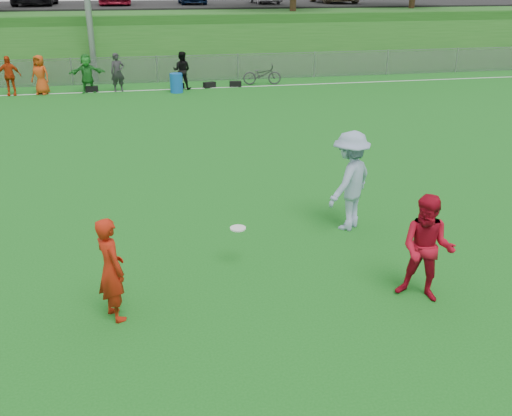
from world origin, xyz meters
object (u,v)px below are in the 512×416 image
object	(u,v)px
recycling_bin	(176,83)
frisbee	(238,228)
bicycle	(262,74)
player_red_center	(427,249)
player_blue	(350,181)
player_red_left	(111,269)

from	to	relation	value
recycling_bin	frisbee	bearing A→B (deg)	-90.46
bicycle	player_red_center	bearing A→B (deg)	-178.43
player_red_center	frisbee	size ratio (longest dim) A/B	6.24
player_blue	frisbee	distance (m)	2.82
player_red_center	bicycle	world-z (taller)	player_red_center
player_red_left	player_blue	world-z (taller)	player_blue
player_blue	bicycle	distance (m)	16.94
frisbee	recycling_bin	xyz separation A→B (m)	(0.14, 16.85, -0.33)
player_red_center	bicycle	size ratio (longest dim) A/B	0.98
recycling_bin	player_blue	bearing A→B (deg)	-81.33
player_blue	frisbee	size ratio (longest dim) A/B	7.22
player_blue	frisbee	bearing A→B (deg)	-14.83
recycling_bin	bicycle	xyz separation A→B (m)	(4.19, 1.23, 0.05)
player_red_left	frisbee	size ratio (longest dim) A/B	5.80
bicycle	recycling_bin	bearing A→B (deg)	112.49
player_blue	frisbee	world-z (taller)	player_blue
player_blue	recycling_bin	world-z (taller)	player_blue
player_red_center	player_blue	xyz separation A→B (m)	(-0.22, 2.91, 0.14)
player_blue	player_red_left	bearing A→B (deg)	-13.03
player_red_center	player_red_left	bearing A→B (deg)	-148.80
player_red_left	player_blue	size ratio (longest dim) A/B	0.80
bicycle	player_red_left	bearing A→B (deg)	167.69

